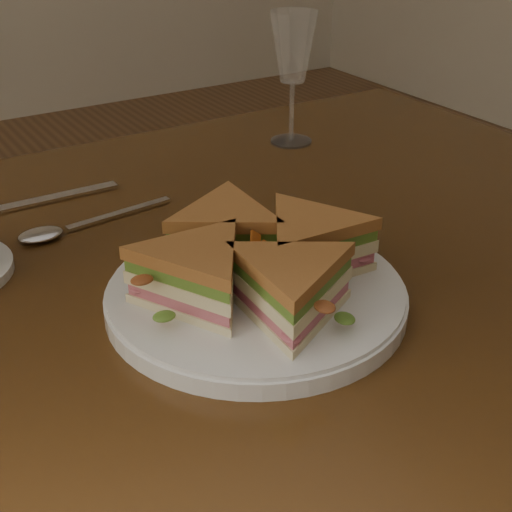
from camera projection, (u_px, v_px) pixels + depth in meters
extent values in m
cube|color=#311B0B|center=(186.00, 284.00, 0.72)|extent=(1.20, 0.80, 0.04)
cylinder|color=black|center=(361.00, 297.00, 1.40)|extent=(0.06, 0.06, 0.71)
cylinder|color=silver|center=(256.00, 297.00, 0.65)|extent=(0.27, 0.27, 0.02)
cube|color=silver|center=(120.00, 214.00, 0.81)|extent=(0.13, 0.02, 0.00)
ellipsoid|color=silver|center=(41.00, 235.00, 0.76)|extent=(0.05, 0.03, 0.01)
cube|color=silver|center=(36.00, 202.00, 0.84)|extent=(0.20, 0.02, 0.00)
cylinder|color=white|center=(291.00, 141.00, 1.03)|extent=(0.06, 0.06, 0.00)
cylinder|color=white|center=(292.00, 111.00, 1.01)|extent=(0.01, 0.01, 0.09)
cone|color=white|center=(293.00, 47.00, 0.97)|extent=(0.06, 0.06, 0.09)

